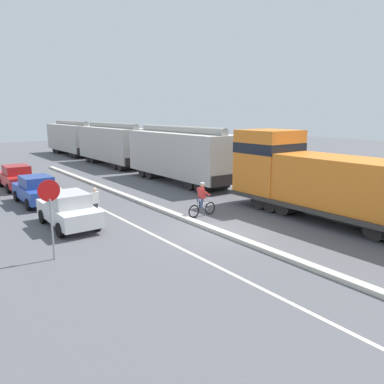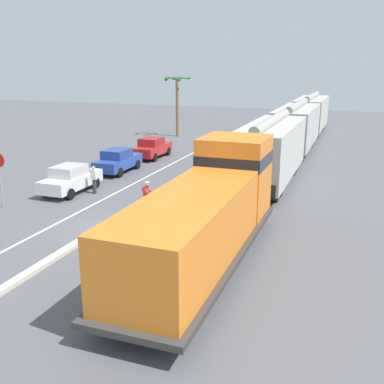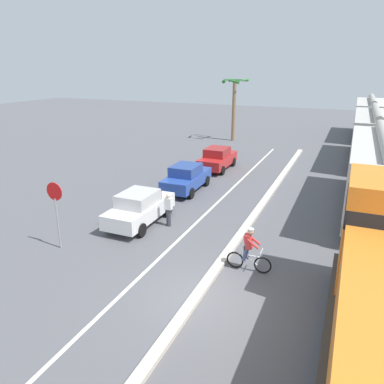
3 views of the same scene
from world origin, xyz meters
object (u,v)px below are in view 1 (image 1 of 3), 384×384
at_px(locomotive, 324,183).
at_px(parked_car_white, 68,209).
at_px(hopper_car_lead, 180,155).
at_px(parked_car_blue, 36,190).
at_px(stop_sign, 50,204).
at_px(parked_car_red, 17,177).
at_px(cyclist, 202,200).
at_px(pedestrian_by_cars, 95,203).
at_px(hopper_car_middle, 113,144).
at_px(hopper_car_trailing, 72,138).

xyz_separation_m(locomotive, parked_car_white, (-10.43, 6.09, -0.98)).
height_order(hopper_car_lead, parked_car_blue, hopper_car_lead).
bearing_deg(stop_sign, parked_car_red, 82.60).
bearing_deg(hopper_car_lead, cyclist, -118.30).
height_order(locomotive, parked_car_red, locomotive).
xyz_separation_m(parked_car_blue, pedestrian_by_cars, (1.39, -5.21, 0.03)).
bearing_deg(parked_car_red, pedestrian_by_cars, -83.02).
bearing_deg(cyclist, parked_car_red, 114.16).
distance_m(locomotive, stop_sign, 12.45).
distance_m(parked_car_blue, parked_car_red, 5.35).
distance_m(hopper_car_middle, hopper_car_trailing, 11.60).
xyz_separation_m(hopper_car_trailing, parked_car_blue, (-10.41, -23.79, -1.26)).
relative_size(cyclist, stop_sign, 0.60).
relative_size(parked_car_red, stop_sign, 1.46).
xyz_separation_m(parked_car_blue, cyclist, (5.95, -7.70, 0.00)).
height_order(parked_car_white, parked_car_blue, same).
bearing_deg(locomotive, pedestrian_by_cars, 144.83).
relative_size(parked_car_white, cyclist, 2.45).
height_order(hopper_car_lead, stop_sign, hopper_car_lead).
bearing_deg(parked_car_blue, hopper_car_lead, 3.24).
relative_size(hopper_car_middle, stop_sign, 3.68).
relative_size(locomotive, hopper_car_middle, 1.10).
xyz_separation_m(hopper_car_trailing, parked_car_red, (-10.32, -18.44, -1.26)).
height_order(parked_car_white, pedestrian_by_cars, same).
bearing_deg(hopper_car_middle, hopper_car_lead, -90.00).
bearing_deg(hopper_car_trailing, parked_car_blue, -113.63).
height_order(hopper_car_trailing, parked_car_white, hopper_car_trailing).
distance_m(parked_car_white, parked_car_blue, 5.48).
height_order(parked_car_white, parked_car_red, same).
relative_size(hopper_car_trailing, pedestrian_by_cars, 6.54).
bearing_deg(locomotive, hopper_car_lead, 90.00).
xyz_separation_m(hopper_car_middle, hopper_car_trailing, (0.00, 11.60, 0.00)).
xyz_separation_m(hopper_car_trailing, stop_sign, (-12.18, -32.81, -0.05)).
xyz_separation_m(locomotive, hopper_car_trailing, (0.00, 35.36, 0.28)).
bearing_deg(hopper_car_trailing, hopper_car_middle, -90.00).
bearing_deg(hopper_car_trailing, hopper_car_lead, -90.00).
bearing_deg(parked_car_blue, stop_sign, -101.12).
xyz_separation_m(hopper_car_lead, cyclist, (-4.46, -8.29, -1.26)).
relative_size(parked_car_white, parked_car_red, 1.00).
height_order(locomotive, pedestrian_by_cars, locomotive).
height_order(hopper_car_middle, parked_car_blue, hopper_car_middle).
height_order(hopper_car_middle, parked_car_white, hopper_car_middle).
bearing_deg(locomotive, cyclist, 139.09).
xyz_separation_m(hopper_car_lead, parked_car_blue, (-10.41, -0.59, -1.26)).
bearing_deg(hopper_car_middle, stop_sign, -119.87).
bearing_deg(pedestrian_by_cars, hopper_car_lead, 32.73).
relative_size(parked_car_blue, stop_sign, 1.47).
bearing_deg(parked_car_white, locomotive, -30.26).
xyz_separation_m(hopper_car_middle, parked_car_blue, (-10.41, -12.19, -1.26)).
relative_size(hopper_car_lead, stop_sign, 3.68).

